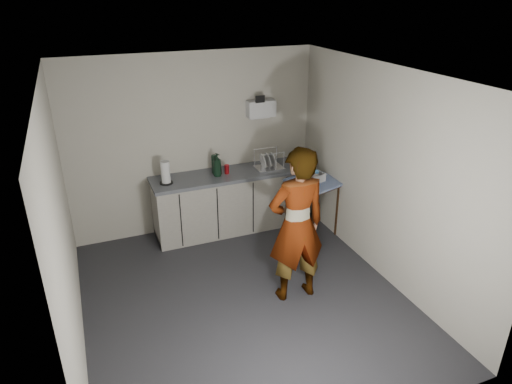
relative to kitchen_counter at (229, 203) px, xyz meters
name	(u,v)px	position (x,y,z in m)	size (l,w,h in m)	color
ground	(245,299)	(-0.40, -1.70, -0.43)	(4.00, 4.00, 0.00)	#27262B
wall_back	(195,145)	(-0.40, 0.29, 0.87)	(3.60, 0.02, 2.60)	beige
wall_right	(383,176)	(1.39, -1.70, 0.87)	(0.02, 4.00, 2.60)	beige
wall_left	(64,231)	(-2.19, -1.70, 0.87)	(0.02, 4.00, 2.60)	beige
ceiling	(242,77)	(-0.40, -1.70, 2.17)	(3.60, 4.00, 0.01)	white
kitchen_counter	(229,203)	(0.00, 0.00, 0.00)	(2.24, 0.62, 0.91)	black
wall_shelf	(261,109)	(0.60, 0.22, 1.32)	(0.42, 0.18, 0.37)	white
side_table	(315,188)	(1.10, -0.60, 0.32)	(0.82, 0.82, 0.85)	#381F0C
standing_man	(297,226)	(0.18, -1.83, 0.51)	(0.68, 0.45, 1.86)	#B2A593
soap_bottle	(217,165)	(-0.18, -0.04, 0.65)	(0.13, 0.13, 0.34)	black
soda_can	(227,169)	(-0.02, -0.01, 0.55)	(0.07, 0.07, 0.13)	red
dark_bottle	(214,164)	(-0.18, 0.08, 0.62)	(0.08, 0.08, 0.27)	black
paper_towel	(166,173)	(-0.91, -0.04, 0.63)	(0.18, 0.18, 0.32)	black
dish_rack	(268,164)	(0.61, -0.05, 0.55)	(0.40, 0.30, 0.28)	white
bakery_box	(311,174)	(1.06, -0.56, 0.51)	(0.34, 0.35, 0.39)	white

